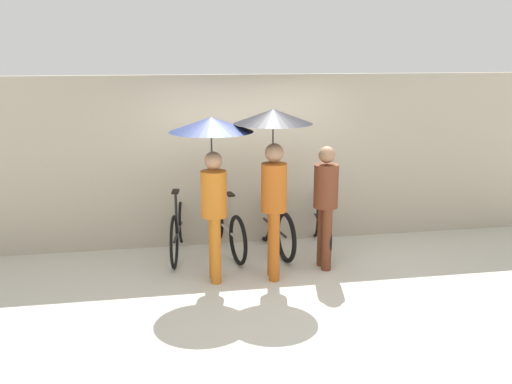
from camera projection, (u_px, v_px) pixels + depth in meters
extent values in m
plane|color=beige|center=(267.00, 285.00, 7.09)|extent=(30.00, 30.00, 0.00)
cube|color=#B2A893|center=(245.00, 160.00, 8.44)|extent=(10.05, 0.12, 2.50)
torus|color=black|center=(182.00, 219.00, 8.59)|extent=(0.15, 0.72, 0.72)
torus|color=black|center=(174.00, 242.00, 7.57)|extent=(0.15, 0.72, 0.72)
cylinder|color=black|center=(178.00, 230.00, 8.08)|extent=(0.19, 1.04, 0.04)
cylinder|color=black|center=(176.00, 214.00, 7.83)|extent=(0.04, 0.04, 0.59)
cube|color=black|center=(175.00, 192.00, 7.75)|extent=(0.12, 0.21, 0.03)
cylinder|color=black|center=(181.00, 200.00, 8.51)|extent=(0.04, 0.04, 0.59)
cylinder|color=black|center=(181.00, 181.00, 8.44)|extent=(0.44, 0.09, 0.03)
torus|color=black|center=(216.00, 219.00, 8.69)|extent=(0.17, 0.68, 0.69)
torus|color=black|center=(238.00, 240.00, 7.71)|extent=(0.17, 0.68, 0.69)
cylinder|color=#A59E93|center=(226.00, 229.00, 8.20)|extent=(0.22, 1.07, 0.04)
cylinder|color=#A59E93|center=(230.00, 214.00, 7.96)|extent=(0.04, 0.04, 0.54)
cube|color=black|center=(230.00, 194.00, 7.89)|extent=(0.12, 0.21, 0.03)
cylinder|color=#A59E93|center=(216.00, 198.00, 8.61)|extent=(0.04, 0.04, 0.64)
cylinder|color=#A59E93|center=(215.00, 178.00, 8.54)|extent=(0.44, 0.10, 0.03)
torus|color=black|center=(263.00, 218.00, 8.69)|extent=(0.16, 0.70, 0.70)
torus|color=black|center=(286.00, 237.00, 7.80)|extent=(0.16, 0.70, 0.70)
cylinder|color=black|center=(274.00, 227.00, 8.24)|extent=(0.17, 0.96, 0.04)
cylinder|color=black|center=(278.00, 212.00, 8.02)|extent=(0.04, 0.04, 0.54)
cube|color=black|center=(278.00, 193.00, 7.95)|extent=(0.12, 0.21, 0.03)
cylinder|color=black|center=(263.00, 197.00, 8.61)|extent=(0.04, 0.04, 0.67)
cylinder|color=black|center=(263.00, 175.00, 8.52)|extent=(0.44, 0.09, 0.03)
torus|color=black|center=(315.00, 213.00, 8.87)|extent=(0.15, 0.76, 0.76)
torus|color=black|center=(326.00, 235.00, 7.81)|extent=(0.15, 0.76, 0.76)
cylinder|color=black|center=(320.00, 223.00, 8.34)|extent=(0.18, 1.09, 0.04)
cylinder|color=black|center=(322.00, 211.00, 8.09)|extent=(0.04, 0.04, 0.48)
cube|color=black|center=(323.00, 193.00, 8.03)|extent=(0.12, 0.21, 0.03)
cylinder|color=black|center=(315.00, 192.00, 8.79)|extent=(0.04, 0.04, 0.65)
cylinder|color=black|center=(316.00, 172.00, 8.71)|extent=(0.44, 0.09, 0.03)
cylinder|color=#C66B1E|center=(216.00, 251.00, 7.05)|extent=(0.13, 0.13, 0.84)
cylinder|color=#C66B1E|center=(214.00, 246.00, 7.22)|extent=(0.13, 0.13, 0.84)
cylinder|color=#C66B1E|center=(214.00, 194.00, 6.97)|extent=(0.32, 0.32, 0.57)
sphere|color=tan|center=(213.00, 161.00, 6.87)|extent=(0.22, 0.22, 0.22)
cylinder|color=#332D28|center=(212.00, 161.00, 7.01)|extent=(0.02, 0.02, 0.71)
cone|color=#19234C|center=(211.00, 124.00, 6.90)|extent=(1.03, 1.03, 0.18)
cylinder|color=#B25619|center=(274.00, 247.00, 7.12)|extent=(0.13, 0.13, 0.89)
cylinder|color=#B25619|center=(273.00, 243.00, 7.30)|extent=(0.13, 0.13, 0.89)
cylinder|color=#B25619|center=(274.00, 188.00, 7.03)|extent=(0.32, 0.32, 0.60)
sphere|color=#997051|center=(274.00, 153.00, 6.92)|extent=(0.23, 0.23, 0.23)
cylinder|color=#332D28|center=(273.00, 153.00, 7.07)|extent=(0.02, 0.02, 0.74)
cone|color=black|center=(273.00, 116.00, 6.96)|extent=(0.98, 0.98, 0.18)
cylinder|color=brown|center=(327.00, 240.00, 7.48)|extent=(0.13, 0.13, 0.84)
cylinder|color=brown|center=(322.00, 236.00, 7.65)|extent=(0.13, 0.13, 0.84)
cylinder|color=brown|center=(326.00, 186.00, 7.40)|extent=(0.32, 0.32, 0.57)
sphere|color=#997051|center=(327.00, 155.00, 7.30)|extent=(0.22, 0.22, 0.22)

